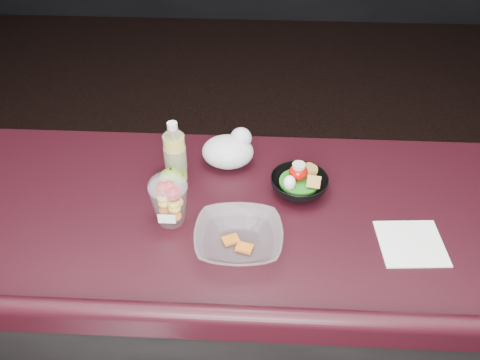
# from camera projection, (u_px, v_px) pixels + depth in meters

# --- Properties ---
(counter) EXTENTS (4.06, 0.71, 1.02)m
(counter) POSITION_uv_depth(u_px,v_px,m) (241.00, 324.00, 1.76)
(counter) COLOR black
(counter) RESTS_ON ground
(lemonade_bottle) EXTENTS (0.06, 0.06, 0.19)m
(lemonade_bottle) POSITION_uv_depth(u_px,v_px,m) (175.00, 156.00, 1.50)
(lemonade_bottle) COLOR gold
(lemonade_bottle) RESTS_ON counter
(fruit_cup) EXTENTS (0.10, 0.10, 0.15)m
(fruit_cup) POSITION_uv_depth(u_px,v_px,m) (169.00, 199.00, 1.37)
(fruit_cup) COLOR white
(fruit_cup) RESTS_ON counter
(green_apple) EXTENTS (0.07, 0.07, 0.07)m
(green_apple) POSITION_uv_depth(u_px,v_px,m) (171.00, 179.00, 1.50)
(green_apple) COLOR #3C770D
(green_apple) RESTS_ON counter
(plastic_bag) EXTENTS (0.15, 0.13, 0.11)m
(plastic_bag) POSITION_uv_depth(u_px,v_px,m) (230.00, 150.00, 1.57)
(plastic_bag) COLOR silver
(plastic_bag) RESTS_ON counter
(snack_bowl) EXTENTS (0.19, 0.19, 0.09)m
(snack_bowl) POSITION_uv_depth(u_px,v_px,m) (299.00, 183.00, 1.48)
(snack_bowl) COLOR black
(snack_bowl) RESTS_ON counter
(takeout_bowl) EXTENTS (0.23, 0.23, 0.05)m
(takeout_bowl) POSITION_uv_depth(u_px,v_px,m) (239.00, 239.00, 1.32)
(takeout_bowl) COLOR silver
(takeout_bowl) RESTS_ON counter
(paper_napkin) EXTENTS (0.17, 0.17, 0.00)m
(paper_napkin) POSITION_uv_depth(u_px,v_px,m) (411.00, 243.00, 1.34)
(paper_napkin) COLOR white
(paper_napkin) RESTS_ON counter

